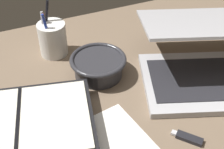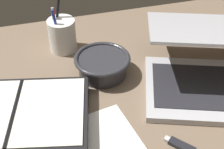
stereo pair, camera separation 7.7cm
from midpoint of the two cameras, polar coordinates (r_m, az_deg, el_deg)
desk_top at (r=79.40cm, az=6.29°, el=-7.03°), size 140.00×100.00×2.00cm
laptop at (r=86.85cm, az=19.65°, el=1.03°), size 41.88×42.75×16.69cm
bowl at (r=86.52cm, az=0.78°, el=1.77°), size 15.67×15.67×5.95cm
pen_cup at (r=96.07cm, az=-6.86°, el=7.14°), size 8.33×8.33×16.45cm
planner at (r=75.58cm, az=-14.34°, el=-7.76°), size 37.85×30.16×4.81cm
usb_drive at (r=72.93cm, az=15.56°, el=-12.57°), size 5.86×6.54×1.00cm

